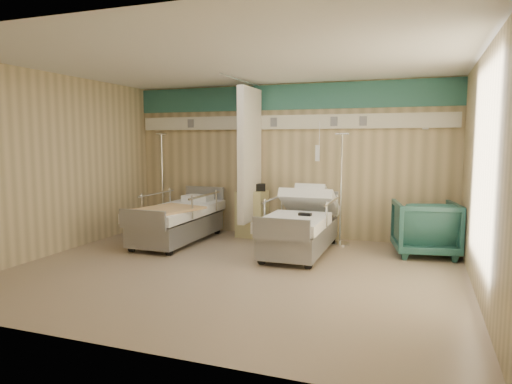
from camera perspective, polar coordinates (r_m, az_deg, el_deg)
ground at (r=6.33m, az=-2.80°, el=-9.78°), size 6.00×5.00×0.00m
room_walls at (r=6.32m, az=-2.25°, el=7.30°), size 6.04×5.04×2.82m
bed_right at (r=7.27m, az=5.57°, el=-5.11°), size 1.00×2.16×0.63m
bed_left at (r=8.09m, az=-9.75°, el=-3.99°), size 1.00×2.16×0.63m
bedside_cabinet at (r=8.43m, az=-0.49°, el=-2.71°), size 0.50×0.48×0.85m
visitor_armchair at (r=7.52m, az=20.37°, el=-4.23°), size 1.07×1.09×0.85m
waffle_blanket at (r=7.41m, az=20.50°, el=-0.80°), size 0.65×0.60×0.07m
iv_stand_right at (r=7.90m, az=10.50°, el=-3.72°), size 0.34×0.34×1.89m
iv_stand_left at (r=9.11m, az=-11.54°, el=-2.38°), size 0.34×0.34×1.91m
call_remote at (r=6.98m, az=6.14°, el=-2.79°), size 0.20×0.10×0.04m
tan_blanket at (r=7.61m, az=-11.12°, el=-2.13°), size 1.08×1.23×0.04m
toiletry_bag at (r=8.32m, az=0.34°, el=0.58°), size 0.28×0.22×0.13m
white_cup at (r=8.37m, az=-1.33°, el=0.56°), size 0.11×0.11×0.12m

